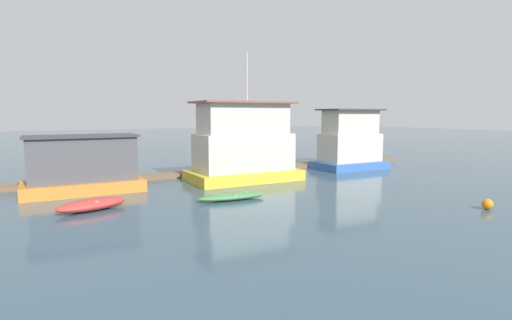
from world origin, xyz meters
name	(u,v)px	position (x,y,z in m)	size (l,w,h in m)	color
ground_plane	(249,179)	(0.00, 0.00, 0.00)	(200.00, 200.00, 0.00)	#385160
dock_walkway	(230,171)	(0.00, 3.11, 0.15)	(33.80, 1.41, 0.30)	brown
houseboat_orange	(83,166)	(-10.55, 0.34, 1.53)	(6.42, 3.33, 3.27)	orange
houseboat_yellow	(244,146)	(-0.63, -0.44, 2.33)	(7.31, 4.08, 8.49)	gold
houseboat_blue	(350,143)	(9.67, 0.59, 2.13)	(5.70, 3.49, 4.87)	#3866B7
dinghy_red	(92,205)	(-10.70, -4.62, 0.27)	(3.46, 2.14, 0.55)	red
dinghy_green	(232,196)	(-4.05, -5.72, 0.19)	(3.72, 1.27, 0.38)	#47844C
mooring_post_near_right	(99,172)	(-9.45, 2.16, 0.83)	(0.21, 0.21, 1.66)	#846B4C
mooring_post_far_left	(251,160)	(1.30, 2.16, 1.05)	(0.22, 0.22, 2.10)	brown
buoy_orange	(487,204)	(5.53, -13.40, 0.26)	(0.51, 0.51, 0.51)	orange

